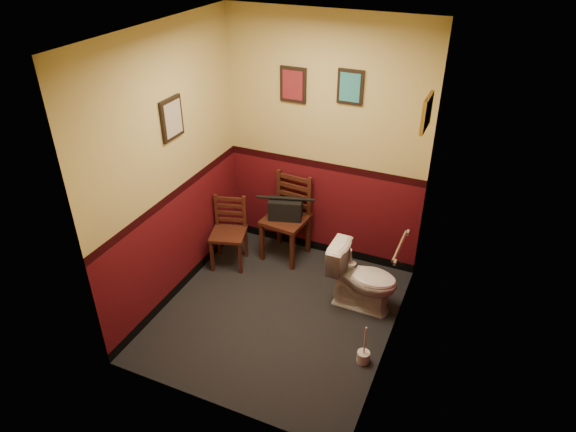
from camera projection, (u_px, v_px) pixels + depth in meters
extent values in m
cube|color=black|center=(278.00, 313.00, 5.13)|extent=(2.20, 2.40, 0.00)
cube|color=silver|center=(274.00, 33.00, 3.74)|extent=(2.20, 2.40, 0.00)
cube|color=#510D14|center=(324.00, 145.00, 5.38)|extent=(2.20, 0.00, 2.70)
cube|color=#510D14|center=(203.00, 273.00, 3.49)|extent=(2.20, 0.00, 2.70)
cube|color=#510D14|center=(170.00, 173.00, 4.81)|extent=(0.00, 2.40, 2.70)
cube|color=#510D14|center=(403.00, 222.00, 4.06)|extent=(0.00, 2.40, 2.70)
cylinder|color=silver|center=(400.00, 246.00, 4.47)|extent=(0.03, 0.50, 0.03)
cylinder|color=silver|center=(395.00, 262.00, 4.27)|extent=(0.02, 0.06, 0.06)
cylinder|color=silver|center=(408.00, 232.00, 4.66)|extent=(0.02, 0.06, 0.06)
cube|color=black|center=(293.00, 85.00, 5.17)|extent=(0.28, 0.03, 0.36)
cube|color=maroon|center=(293.00, 85.00, 5.16)|extent=(0.22, 0.01, 0.30)
cube|color=black|center=(350.00, 87.00, 4.94)|extent=(0.26, 0.03, 0.34)
cube|color=teal|center=(350.00, 87.00, 4.93)|extent=(0.20, 0.01, 0.28)
cube|color=black|center=(172.00, 119.00, 4.63)|extent=(0.03, 0.30, 0.38)
cube|color=tan|center=(173.00, 119.00, 4.62)|extent=(0.01, 0.24, 0.31)
cube|color=olive|center=(427.00, 113.00, 4.17)|extent=(0.03, 0.34, 0.28)
cube|color=tan|center=(425.00, 113.00, 4.18)|extent=(0.01, 0.28, 0.22)
imported|color=white|center=(363.00, 279.00, 5.06)|extent=(0.70, 0.40, 0.68)
cylinder|color=silver|center=(363.00, 357.00, 4.56)|extent=(0.11, 0.11, 0.11)
cylinder|color=silver|center=(365.00, 341.00, 4.46)|extent=(0.02, 0.02, 0.32)
cube|color=#4B2116|center=(228.00, 234.00, 5.65)|extent=(0.46, 0.46, 0.04)
cube|color=#4B2116|center=(212.00, 256.00, 5.64)|extent=(0.04, 0.04, 0.40)
cube|color=#4B2116|center=(219.00, 240.00, 5.91)|extent=(0.04, 0.04, 0.40)
cube|color=#4B2116|center=(240.00, 258.00, 5.60)|extent=(0.04, 0.04, 0.40)
cube|color=#4B2116|center=(246.00, 242.00, 5.87)|extent=(0.04, 0.04, 0.40)
cube|color=#4B2116|center=(217.00, 210.00, 5.70)|extent=(0.04, 0.04, 0.40)
cube|color=#4B2116|center=(245.00, 212.00, 5.67)|extent=(0.04, 0.04, 0.40)
cube|color=#4B2116|center=(231.00, 220.00, 5.74)|extent=(0.29, 0.11, 0.04)
cube|color=#4B2116|center=(231.00, 213.00, 5.70)|extent=(0.29, 0.11, 0.04)
cube|color=#4B2116|center=(230.00, 206.00, 5.65)|extent=(0.29, 0.11, 0.04)
cube|color=#4B2116|center=(230.00, 199.00, 5.61)|extent=(0.29, 0.11, 0.04)
cube|color=#4B2116|center=(285.00, 220.00, 5.74)|extent=(0.49, 0.49, 0.04)
cube|color=#4B2116|center=(262.00, 241.00, 5.80)|extent=(0.05, 0.05, 0.49)
cube|color=#4B2116|center=(279.00, 225.00, 6.09)|extent=(0.05, 0.05, 0.49)
cube|color=#4B2116|center=(292.00, 251.00, 5.64)|extent=(0.05, 0.05, 0.49)
cube|color=#4B2116|center=(308.00, 234.00, 5.93)|extent=(0.05, 0.05, 0.49)
cube|color=#4B2116|center=(279.00, 189.00, 5.84)|extent=(0.05, 0.04, 0.49)
cube|color=#4B2116|center=(310.00, 197.00, 5.68)|extent=(0.05, 0.04, 0.49)
cube|color=#4B2116|center=(294.00, 204.00, 5.83)|extent=(0.37, 0.06, 0.05)
cube|color=#4B2116|center=(294.00, 195.00, 5.78)|extent=(0.37, 0.06, 0.05)
cube|color=#4B2116|center=(294.00, 187.00, 5.72)|extent=(0.37, 0.06, 0.05)
cube|color=#4B2116|center=(294.00, 178.00, 5.67)|extent=(0.37, 0.06, 0.05)
cube|color=black|center=(285.00, 209.00, 5.67)|extent=(0.40, 0.28, 0.23)
cylinder|color=black|center=(285.00, 198.00, 5.60)|extent=(0.32, 0.12, 0.03)
cylinder|color=silver|center=(342.00, 264.00, 5.76)|extent=(0.10, 0.10, 0.09)
cylinder|color=silver|center=(352.00, 266.00, 5.72)|extent=(0.10, 0.10, 0.09)
cylinder|color=silver|center=(347.00, 259.00, 5.69)|extent=(0.10, 0.10, 0.09)
cylinder|color=silver|center=(347.00, 253.00, 5.63)|extent=(0.10, 0.10, 0.09)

